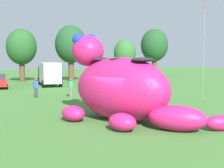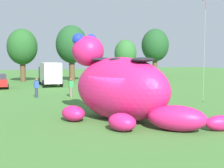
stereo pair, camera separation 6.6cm
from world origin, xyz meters
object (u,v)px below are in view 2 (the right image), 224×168
object	(u,v)px
box_truck	(50,73)
spectator_far_side	(101,80)
spectator_near_inflatable	(71,88)
spectator_by_cars	(36,88)
spectator_mid_field	(138,90)
giant_inflatable_creature	(121,88)

from	to	relation	value
box_truck	spectator_far_side	size ratio (longest dim) A/B	3.87
spectator_near_inflatable	spectator_by_cars	size ratio (longest dim) A/B	1.00
spectator_by_cars	box_truck	bearing A→B (deg)	68.30
spectator_mid_field	spectator_far_side	world-z (taller)	same
giant_inflatable_creature	spectator_mid_field	distance (m)	8.41
box_truck	spectator_by_cars	xyz separation A→B (m)	(-4.29, -10.79, -0.75)
spectator_by_cars	spectator_near_inflatable	bearing A→B (deg)	-21.39
box_truck	spectator_near_inflatable	xyz separation A→B (m)	(-1.45, -11.90, -0.75)
giant_inflatable_creature	box_truck	xyz separation A→B (m)	(2.45, 22.78, -0.23)
spectator_far_side	box_truck	bearing A→B (deg)	139.50
giant_inflatable_creature	spectator_far_side	bearing A→B (deg)	67.43
spectator_far_side	spectator_by_cars	bearing A→B (deg)	-146.10
giant_inflatable_creature	spectator_mid_field	bearing A→B (deg)	50.31
spectator_near_inflatable	spectator_mid_field	world-z (taller)	same
giant_inflatable_creature	spectator_by_cars	distance (m)	12.17
box_truck	spectator_mid_field	size ratio (longest dim) A/B	3.87
spectator_near_inflatable	spectator_mid_field	xyz separation A→B (m)	(4.34, -4.45, 0.00)
giant_inflatable_creature	spectator_mid_field	size ratio (longest dim) A/B	5.18
spectator_near_inflatable	giant_inflatable_creature	bearing A→B (deg)	-95.22
spectator_mid_field	spectator_by_cars	size ratio (longest dim) A/B	1.00
spectator_mid_field	spectator_by_cars	bearing A→B (deg)	142.26
giant_inflatable_creature	spectator_near_inflatable	xyz separation A→B (m)	(0.99, 10.87, -0.98)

